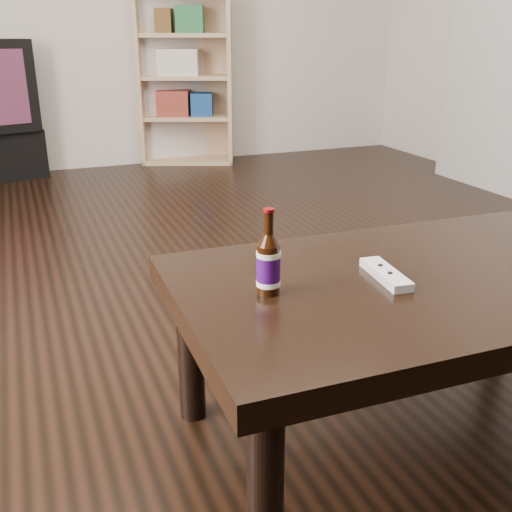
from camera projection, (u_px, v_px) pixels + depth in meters
name	position (u px, v px, depth m)	size (l,w,h in m)	color
floor	(256.00, 322.00, 2.26)	(5.00, 6.00, 0.01)	black
bookshelf	(185.00, 73.00, 4.77)	(0.80, 0.57, 1.36)	tan
coffee_table	(425.00, 296.00, 1.50)	(1.26, 0.75, 0.47)	black
beer_bottle	(268.00, 264.00, 1.34)	(0.07, 0.07, 0.20)	black
remote	(386.00, 274.00, 1.44)	(0.07, 0.19, 0.02)	silver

